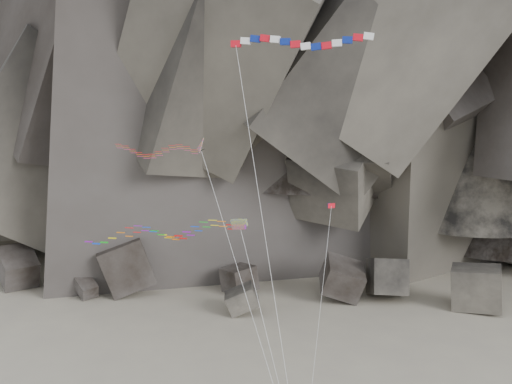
# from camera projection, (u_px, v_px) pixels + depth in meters

# --- Properties ---
(headland) EXTENTS (110.00, 70.00, 84.00)m
(headland) POSITION_uv_depth(u_px,v_px,m) (296.00, 22.00, 107.32)
(headland) COLOR #5B544A
(headland) RESTS_ON ground
(boulder_field) EXTENTS (72.08, 13.35, 8.72)m
(boulder_field) POSITION_uv_depth(u_px,v_px,m) (253.00, 281.00, 78.73)
(boulder_field) COLOR #47423F
(boulder_field) RESTS_ON ground
(delta_kite) EXTENTS (16.81, 11.85, 22.59)m
(delta_kite) POSITION_uv_depth(u_px,v_px,m) (153.00, 150.00, 48.04)
(delta_kite) COLOR red
(delta_kite) RESTS_ON ground
(banner_kite) EXTENTS (10.38, 7.65, 30.24)m
(banner_kite) POSITION_uv_depth(u_px,v_px,m) (300.00, 44.00, 41.05)
(banner_kite) COLOR red
(banner_kite) RESTS_ON ground
(parafoil_kite) EXTENTS (17.64, 6.15, 16.89)m
(parafoil_kite) POSITION_uv_depth(u_px,v_px,m) (156.00, 232.00, 43.29)
(parafoil_kite) COLOR #DDF10D
(parafoil_kite) RESTS_ON ground
(pennant_kite) EXTENTS (2.15, 8.90, 17.53)m
(pennant_kite) POSITION_uv_depth(u_px,v_px,m) (326.00, 250.00, 43.53)
(pennant_kite) COLOR red
(pennant_kite) RESTS_ON ground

